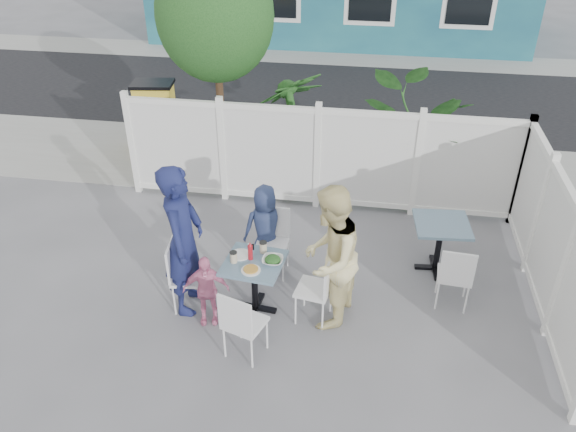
% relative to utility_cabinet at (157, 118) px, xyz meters
% --- Properties ---
extents(ground, '(80.00, 80.00, 0.00)m').
position_rel_utility_cabinet_xyz_m(ground, '(3.03, -4.00, -0.61)').
color(ground, slate).
extents(near_sidewalk, '(24.00, 2.60, 0.01)m').
position_rel_utility_cabinet_xyz_m(near_sidewalk, '(3.03, -0.20, -0.61)').
color(near_sidewalk, gray).
rests_on(near_sidewalk, ground).
extents(street, '(24.00, 5.00, 0.01)m').
position_rel_utility_cabinet_xyz_m(street, '(3.03, 3.50, -0.61)').
color(street, black).
rests_on(street, ground).
extents(far_sidewalk, '(24.00, 1.60, 0.01)m').
position_rel_utility_cabinet_xyz_m(far_sidewalk, '(3.03, 6.60, -0.61)').
color(far_sidewalk, gray).
rests_on(far_sidewalk, ground).
extents(fence_back, '(5.86, 0.08, 1.60)m').
position_rel_utility_cabinet_xyz_m(fence_back, '(3.13, -1.60, 0.17)').
color(fence_back, white).
rests_on(fence_back, ground).
extents(fence_right, '(0.08, 3.66, 1.60)m').
position_rel_utility_cabinet_xyz_m(fence_right, '(6.03, -3.40, 0.17)').
color(fence_right, white).
rests_on(fence_right, ground).
extents(tree, '(1.80, 1.62, 3.59)m').
position_rel_utility_cabinet_xyz_m(tree, '(1.43, -0.70, 1.98)').
color(tree, '#382316').
rests_on(tree, ground).
extents(utility_cabinet, '(0.72, 0.56, 1.22)m').
position_rel_utility_cabinet_xyz_m(utility_cabinet, '(0.00, 0.00, 0.00)').
color(utility_cabinet, gold).
rests_on(utility_cabinet, ground).
extents(potted_shrub_a, '(1.49, 1.49, 1.89)m').
position_rel_utility_cabinet_xyz_m(potted_shrub_a, '(2.66, -0.90, 0.33)').
color(potted_shrub_a, '#184218').
rests_on(potted_shrub_a, ground).
extents(potted_shrub_b, '(1.87, 1.68, 1.87)m').
position_rel_utility_cabinet_xyz_m(potted_shrub_b, '(4.61, -1.00, 0.32)').
color(potted_shrub_b, '#184218').
rests_on(potted_shrub_b, ground).
extents(main_table, '(0.72, 0.72, 0.69)m').
position_rel_utility_cabinet_xyz_m(main_table, '(2.71, -4.12, -0.08)').
color(main_table, '#495A7B').
rests_on(main_table, ground).
extents(spare_table, '(0.73, 0.73, 0.71)m').
position_rel_utility_cabinet_xyz_m(spare_table, '(4.87, -2.97, -0.06)').
color(spare_table, '#495A7B').
rests_on(spare_table, ground).
extents(chair_left, '(0.43, 0.44, 0.87)m').
position_rel_utility_cabinet_xyz_m(chair_left, '(1.87, -4.19, -0.10)').
color(chair_left, white).
rests_on(chair_left, ground).
extents(chair_right, '(0.44, 0.45, 0.87)m').
position_rel_utility_cabinet_xyz_m(chair_right, '(3.48, -4.17, -0.11)').
color(chair_right, white).
rests_on(chair_right, ground).
extents(chair_back, '(0.40, 0.39, 0.87)m').
position_rel_utility_cabinet_xyz_m(chair_back, '(2.78, -3.30, -0.10)').
color(chair_back, white).
rests_on(chair_back, ground).
extents(chair_near, '(0.49, 0.48, 0.87)m').
position_rel_utility_cabinet_xyz_m(chair_near, '(2.74, -4.90, -0.11)').
color(chair_near, white).
rests_on(chair_near, ground).
extents(chair_spare, '(0.41, 0.40, 0.85)m').
position_rel_utility_cabinet_xyz_m(chair_spare, '(5.00, -3.70, -0.12)').
color(chair_spare, white).
rests_on(chair_spare, ground).
extents(man, '(0.48, 0.70, 1.85)m').
position_rel_utility_cabinet_xyz_m(man, '(1.92, -4.16, 0.31)').
color(man, '#181E4E').
rests_on(man, ground).
extents(woman, '(0.81, 0.95, 1.71)m').
position_rel_utility_cabinet_xyz_m(woman, '(3.57, -4.14, 0.25)').
color(woman, '#E3C74F').
rests_on(woman, ground).
extents(boy, '(0.67, 0.57, 1.17)m').
position_rel_utility_cabinet_xyz_m(boy, '(2.67, -3.24, -0.03)').
color(boy, navy).
rests_on(boy, ground).
extents(toddler, '(0.56, 0.33, 0.89)m').
position_rel_utility_cabinet_xyz_m(toddler, '(2.22, -4.40, -0.16)').
color(toddler, pink).
rests_on(toddler, ground).
extents(plate_main, '(0.22, 0.22, 0.01)m').
position_rel_utility_cabinet_xyz_m(plate_main, '(2.72, -4.28, 0.09)').
color(plate_main, white).
rests_on(plate_main, main_table).
extents(plate_side, '(0.24, 0.24, 0.02)m').
position_rel_utility_cabinet_xyz_m(plate_side, '(2.53, -4.02, 0.09)').
color(plate_side, white).
rests_on(plate_side, main_table).
extents(salad_bowl, '(0.24, 0.24, 0.06)m').
position_rel_utility_cabinet_xyz_m(salad_bowl, '(2.93, -4.10, 0.11)').
color(salad_bowl, white).
rests_on(salad_bowl, main_table).
extents(coffee_cup_a, '(0.08, 0.08, 0.12)m').
position_rel_utility_cabinet_xyz_m(coffee_cup_a, '(2.49, -4.16, 0.14)').
color(coffee_cup_a, beige).
rests_on(coffee_cup_a, main_table).
extents(coffee_cup_b, '(0.08, 0.08, 0.13)m').
position_rel_utility_cabinet_xyz_m(coffee_cup_b, '(2.78, -3.91, 0.14)').
color(coffee_cup_b, beige).
rests_on(coffee_cup_b, main_table).
extents(ketchup_bottle, '(0.06, 0.06, 0.18)m').
position_rel_utility_cabinet_xyz_m(ketchup_bottle, '(2.67, -4.07, 0.17)').
color(ketchup_bottle, '#A9151E').
rests_on(ketchup_bottle, main_table).
extents(salt_shaker, '(0.03, 0.03, 0.07)m').
position_rel_utility_cabinet_xyz_m(salt_shaker, '(2.60, -3.87, 0.11)').
color(salt_shaker, white).
rests_on(salt_shaker, main_table).
extents(pepper_shaker, '(0.03, 0.03, 0.07)m').
position_rel_utility_cabinet_xyz_m(pepper_shaker, '(2.65, -3.88, 0.11)').
color(pepper_shaker, black).
rests_on(pepper_shaker, main_table).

